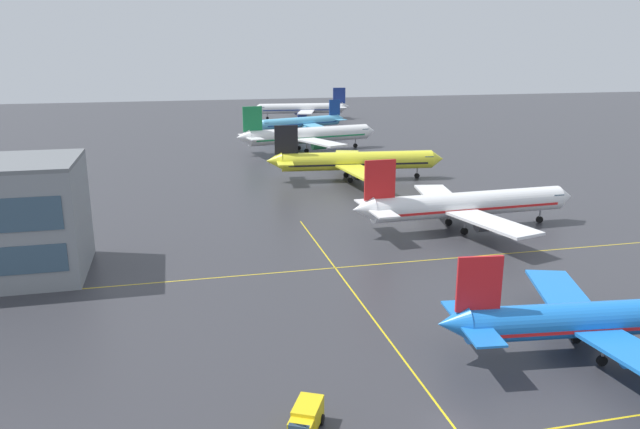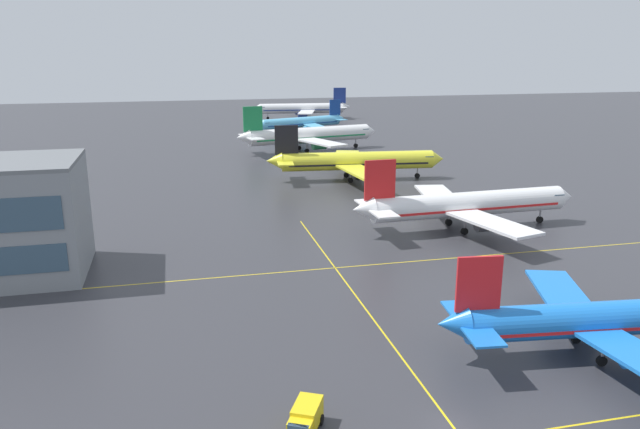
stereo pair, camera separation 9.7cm
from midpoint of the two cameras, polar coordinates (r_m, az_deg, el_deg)
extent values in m
plane|color=#333338|center=(51.62, 12.16, -18.57)|extent=(600.00, 600.00, 0.00)
cylinder|color=blue|center=(65.23, 25.13, -8.65)|extent=(28.21, 6.40, 3.33)
cone|color=blue|center=(58.62, 12.08, -9.80)|extent=(3.13, 3.45, 3.16)
cube|color=red|center=(57.91, 14.43, -6.22)|extent=(4.21, 0.78, 5.25)
cube|color=blue|center=(57.02, 14.71, -10.72)|extent=(3.29, 4.83, 0.21)
cube|color=blue|center=(61.45, 12.93, -8.63)|extent=(3.29, 4.83, 0.21)
cube|color=blue|center=(70.87, 21.34, -6.80)|extent=(8.45, 13.90, 0.35)
cylinder|color=blue|center=(62.60, 27.29, -11.63)|extent=(3.16, 2.16, 1.84)
cylinder|color=blue|center=(69.48, 23.13, -8.45)|extent=(3.16, 2.16, 1.84)
cube|color=red|center=(65.39, 25.08, -8.99)|extent=(25.99, 6.18, 0.32)
cylinder|color=#99999E|center=(63.48, 24.62, -11.39)|extent=(0.25, 0.25, 1.44)
cylinder|color=black|center=(63.89, 24.52, -12.17)|extent=(1.00, 0.50, 0.96)
cylinder|color=#99999E|center=(66.96, 22.60, -9.75)|extent=(0.25, 0.25, 1.44)
cylinder|color=black|center=(67.36, 22.52, -10.49)|extent=(1.00, 0.50, 0.96)
cylinder|color=white|center=(100.82, 13.57, 0.96)|extent=(32.65, 5.16, 3.86)
cone|color=white|center=(110.33, 21.59, 1.53)|extent=(2.79, 3.89, 3.79)
cone|color=white|center=(93.47, 3.94, 0.49)|extent=(3.40, 3.80, 3.67)
cube|color=red|center=(93.35, 5.52, 3.20)|extent=(4.89, 0.56, 6.10)
cube|color=white|center=(91.44, 5.83, 0.11)|extent=(3.46, 5.41, 0.24)
cube|color=white|center=(96.95, 4.53, 1.03)|extent=(3.46, 5.41, 0.24)
cube|color=white|center=(93.28, 15.54, -0.72)|extent=(8.89, 16.08, 0.41)
cube|color=white|center=(107.90, 10.87, 1.72)|extent=(7.78, 15.92, 0.41)
cylinder|color=#4C4C51|center=(97.01, 15.10, -0.89)|extent=(3.54, 2.27, 2.13)
cylinder|color=#4C4C51|center=(105.87, 12.23, 0.65)|extent=(3.54, 2.27, 2.13)
cube|color=#385166|center=(108.82, 20.63, 1.75)|extent=(1.97, 3.62, 0.71)
cube|color=red|center=(100.94, 13.55, 0.70)|extent=(30.06, 5.09, 0.37)
cylinder|color=#99999E|center=(108.37, 19.61, 0.12)|extent=(0.28, 0.28, 1.68)
cylinder|color=black|center=(108.65, 19.56, -0.44)|extent=(1.14, 0.50, 1.12)
cylinder|color=#99999E|center=(98.27, 13.18, -0.89)|extent=(0.28, 0.28, 1.68)
cylinder|color=black|center=(98.58, 13.14, -1.52)|extent=(1.14, 0.50, 1.12)
cylinder|color=#99999E|center=(102.74, 11.78, -0.10)|extent=(0.28, 0.28, 1.68)
cylinder|color=black|center=(103.04, 11.75, -0.70)|extent=(1.14, 0.50, 1.12)
cylinder|color=yellow|center=(134.72, 3.47, 4.97)|extent=(33.24, 7.29, 3.92)
cone|color=yellow|center=(139.16, 10.74, 5.06)|extent=(3.06, 4.10, 3.84)
cone|color=yellow|center=(132.46, -4.29, 4.95)|extent=(3.67, 4.04, 3.72)
cube|color=black|center=(131.91, -3.16, 6.88)|extent=(4.96, 0.88, 6.19)
cube|color=yellow|center=(129.56, -3.25, 4.74)|extent=(3.83, 5.67, 0.25)
cube|color=yellow|center=(135.63, -3.45, 5.22)|extent=(3.83, 5.67, 0.25)
cube|color=yellow|center=(126.20, 3.75, 3.96)|extent=(6.98, 15.96, 0.41)
cube|color=yellow|center=(143.14, 2.40, 5.35)|extent=(9.86, 16.37, 0.41)
cylinder|color=black|center=(129.97, 3.99, 3.69)|extent=(3.71, 2.51, 2.17)
cylinder|color=black|center=(140.30, 3.13, 4.58)|extent=(3.71, 2.51, 2.17)
cube|color=#385166|center=(138.35, 9.81, 5.29)|extent=(2.22, 3.78, 0.72)
cube|color=black|center=(134.81, 3.47, 4.76)|extent=(30.62, 7.06, 0.37)
cylinder|color=#99999E|center=(138.32, 8.93, 4.02)|extent=(0.29, 0.29, 1.70)
cylinder|color=black|center=(138.55, 8.91, 3.56)|extent=(1.18, 0.58, 1.13)
cylinder|color=#99999E|center=(132.25, 2.79, 3.66)|extent=(0.29, 0.29, 1.70)
cylinder|color=black|center=(132.48, 2.78, 3.18)|extent=(1.18, 0.58, 1.13)
cylinder|color=#99999E|center=(137.42, 2.40, 4.12)|extent=(0.29, 0.29, 1.70)
cylinder|color=black|center=(137.65, 2.39, 3.65)|extent=(1.18, 0.58, 1.13)
cylinder|color=white|center=(172.06, -0.97, 7.36)|extent=(35.23, 10.74, 4.17)
cone|color=white|center=(180.33, 4.63, 7.68)|extent=(3.57, 4.55, 4.08)
cone|color=white|center=(165.41, -7.16, 7.07)|extent=(4.19, 4.55, 3.96)
cube|color=#197F47|center=(165.65, -6.27, 8.75)|extent=(5.24, 1.38, 6.58)
cube|color=white|center=(163.00, -6.04, 6.98)|extent=(4.52, 6.26, 0.26)
cube|color=white|center=(169.19, -6.75, 7.27)|extent=(4.52, 6.26, 0.26)
cube|color=white|center=(163.28, -0.02, 6.69)|extent=(11.65, 17.37, 0.44)
cube|color=white|center=(180.26, -2.47, 7.50)|extent=(6.01, 16.55, 0.44)
cylinder|color=#2D9956|center=(167.30, -0.12, 6.41)|extent=(4.10, 2.97, 2.30)
cylinder|color=#2D9956|center=(177.64, -1.63, 6.93)|extent=(4.10, 2.97, 2.30)
cube|color=#385166|center=(179.05, 3.92, 7.83)|extent=(2.66, 4.14, 0.77)
cube|color=#197F47|center=(172.14, -0.97, 7.19)|extent=(32.49, 10.25, 0.39)
cylinder|color=#99999E|center=(178.50, 3.27, 6.76)|extent=(0.31, 0.31, 1.81)
cylinder|color=black|center=(178.69, 3.27, 6.37)|extent=(1.28, 0.71, 1.21)
cylinder|color=#99999E|center=(169.02, -1.26, 6.29)|extent=(0.31, 0.31, 1.81)
cylinder|color=black|center=(169.21, -1.26, 5.89)|extent=(1.28, 0.71, 1.21)
cylinder|color=#99999E|center=(174.22, -2.00, 6.56)|extent=(0.31, 0.31, 1.81)
cylinder|color=black|center=(174.41, -2.00, 6.17)|extent=(1.28, 0.71, 1.21)
cylinder|color=#5BB7E5|center=(207.82, -1.80, 8.51)|extent=(28.12, 12.02, 3.38)
cone|color=#5BB7E5|center=(200.74, -5.66, 8.20)|extent=(3.22, 3.87, 3.31)
cone|color=#5BB7E5|center=(215.87, 1.86, 8.86)|extent=(3.70, 3.93, 3.21)
cube|color=navy|center=(214.22, 1.34, 9.84)|extent=(4.16, 1.62, 5.34)
cube|color=#5BB7E5|center=(217.10, 1.05, 8.90)|extent=(4.14, 5.28, 0.21)
cube|color=#5BB7E5|center=(212.64, 1.83, 8.76)|extent=(4.14, 5.28, 0.21)
cube|color=#5BB7E5|center=(214.87, -2.60, 8.58)|extent=(10.68, 13.87, 0.36)
cube|color=#5BB7E5|center=(201.84, -0.51, 8.16)|extent=(6.00, 13.75, 0.36)
cylinder|color=#5BB7E5|center=(211.95, -2.46, 8.18)|extent=(3.45, 2.71, 1.87)
cylinder|color=#5BB7E5|center=(203.96, -1.19, 7.90)|extent=(3.45, 2.71, 1.87)
cube|color=#385166|center=(201.57, -5.14, 8.38)|extent=(2.48, 3.45, 0.62)
cube|color=navy|center=(207.87, -1.80, 8.39)|extent=(25.96, 11.34, 0.32)
cylinder|color=#99999E|center=(202.69, -4.66, 7.67)|extent=(0.25, 0.25, 1.47)
cylinder|color=black|center=(202.83, -4.66, 7.39)|extent=(1.05, 0.68, 0.98)
cylinder|color=#99999E|center=(210.96, -1.68, 8.01)|extent=(0.25, 0.25, 1.47)
cylinder|color=black|center=(211.09, -1.68, 7.75)|extent=(1.05, 0.68, 0.98)
cylinder|color=#99999E|center=(206.98, -1.04, 7.88)|extent=(0.25, 0.25, 1.47)
cylinder|color=black|center=(207.11, -1.04, 7.61)|extent=(1.05, 0.68, 0.98)
cylinder|color=white|center=(248.31, -1.79, 9.76)|extent=(33.02, 6.81, 3.90)
cone|color=white|center=(246.97, -5.94, 9.66)|extent=(3.00, 4.04, 3.82)
cone|color=white|center=(250.93, 2.37, 9.91)|extent=(3.60, 3.98, 3.70)
cube|color=navy|center=(250.07, 1.77, 10.91)|extent=(4.93, 0.81, 6.15)
cube|color=white|center=(253.56, 1.75, 9.97)|extent=(3.74, 5.60, 0.25)
cube|color=white|center=(247.53, 2.00, 9.84)|extent=(3.74, 5.60, 0.25)
cube|color=white|center=(257.11, -1.78, 9.82)|extent=(7.13, 15.91, 0.41)
cube|color=white|center=(239.88, -1.30, 9.42)|extent=(9.62, 16.27, 0.41)
cylinder|color=navy|center=(253.76, -1.97, 9.44)|extent=(3.66, 2.46, 2.15)
cylinder|color=navy|center=(243.22, -1.69, 9.18)|extent=(3.66, 2.46, 2.15)
cube|color=#385166|center=(247.02, -5.39, 9.81)|extent=(2.16, 3.73, 0.72)
cube|color=navy|center=(248.36, -1.79, 9.65)|extent=(30.41, 6.61, 0.37)
cylinder|color=#99999E|center=(247.45, -4.89, 9.11)|extent=(0.29, 0.29, 1.69)
cylinder|color=black|center=(247.57, -4.89, 8.85)|extent=(1.16, 0.56, 1.13)
cylinder|color=#99999E|center=(251.44, -1.38, 9.26)|extent=(0.29, 0.29, 1.69)
cylinder|color=black|center=(251.56, -1.38, 9.01)|extent=(1.16, 0.56, 1.13)
cylinder|color=#99999E|center=(246.18, -1.23, 9.13)|extent=(0.29, 0.29, 1.69)
cylinder|color=black|center=(246.31, -1.23, 8.87)|extent=(1.16, 0.56, 1.13)
cube|color=yellow|center=(82.18, 1.37, -4.94)|extent=(143.75, 0.20, 0.01)
cube|color=yellow|center=(65.33, 5.69, -10.60)|extent=(0.20, 84.16, 0.01)
cube|color=yellow|center=(49.81, -1.20, -17.85)|extent=(3.06, 3.54, 1.70)
cylinder|color=black|center=(51.05, -2.07, -18.08)|extent=(0.61, 0.84, 0.80)
cylinder|color=black|center=(50.64, 0.12, -18.38)|extent=(0.61, 0.84, 0.80)
camera|label=1|loc=(0.05, -90.03, -0.01)|focal=34.70mm
camera|label=2|loc=(0.05, 89.97, 0.01)|focal=34.70mm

